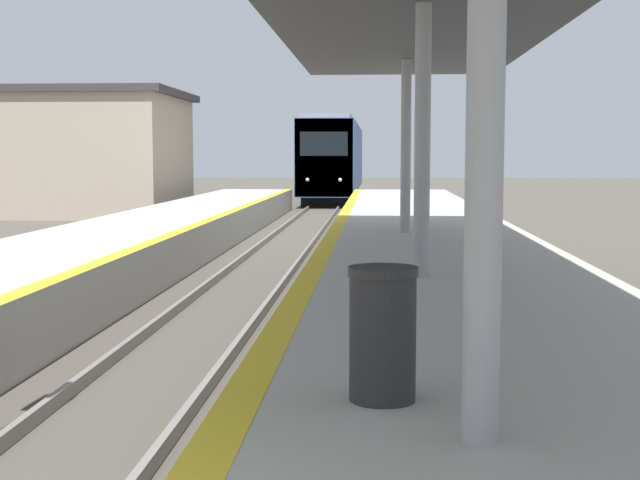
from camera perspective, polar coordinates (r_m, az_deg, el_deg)
train at (r=54.26m, az=0.99°, el=5.20°), size 2.84×23.63×4.60m
trash_bin at (r=5.91m, az=4.03°, el=-5.99°), size 0.46×0.46×0.89m
station_building at (r=41.11m, az=-18.23°, el=5.33°), size 13.74×8.02×5.35m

